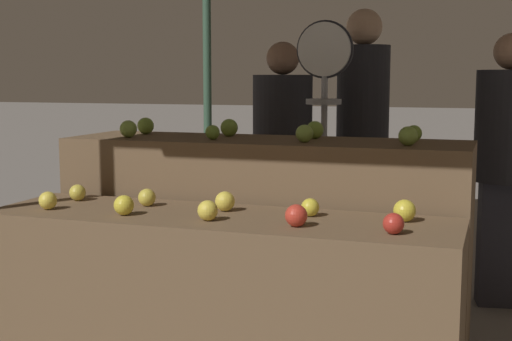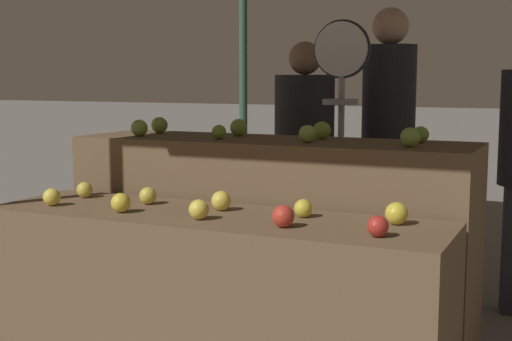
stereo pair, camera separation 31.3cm
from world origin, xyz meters
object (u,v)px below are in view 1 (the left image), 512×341
object	(u,v)px
person_customer_left	(508,152)
person_customer_right	(362,123)
produce_scale	(324,98)
person_vendor_at_scale	(282,149)

from	to	relation	value
person_customer_left	person_customer_right	size ratio (longest dim) A/B	0.89
produce_scale	person_vendor_at_scale	world-z (taller)	produce_scale
produce_scale	person_customer_right	xyz separation A→B (m)	(0.09, 0.73, -0.19)
person_vendor_at_scale	person_customer_right	bearing A→B (deg)	-130.53
person_customer_left	person_vendor_at_scale	bearing A→B (deg)	-7.24
person_vendor_at_scale	person_customer_right	size ratio (longest dim) A/B	0.88
person_vendor_at_scale	person_customer_right	xyz separation A→B (m)	(0.44, 0.37, 0.15)
person_customer_left	produce_scale	bearing A→B (deg)	13.02
person_customer_left	person_customer_right	world-z (taller)	person_customer_right
produce_scale	person_customer_right	bearing A→B (deg)	83.26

